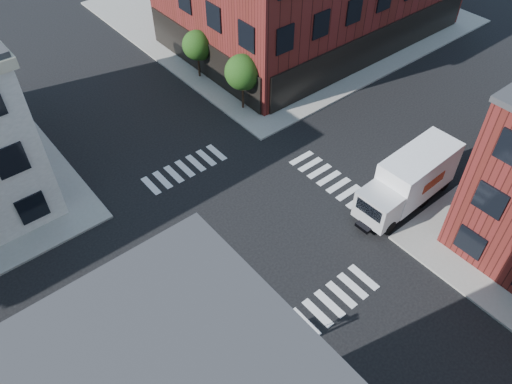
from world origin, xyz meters
The scene contains 7 objects.
ground centered at (0.00, 0.00, 0.00)m, with size 120.00×120.00×0.00m, color black.
sidewalk_ne centered at (21.00, 21.00, 0.07)m, with size 30.00×30.00×0.15m, color gray.
tree_near centered at (7.56, 9.98, 3.16)m, with size 2.69×2.69×4.49m.
tree_far centered at (7.56, 15.98, 2.87)m, with size 2.43×2.43×4.07m.
signal_pole centered at (-6.72, -6.68, 2.86)m, with size 1.29×1.24×4.60m.
box_truck centered at (9.28, -4.55, 1.84)m, with size 7.90×2.64×3.54m.
traffic_cone centered at (-5.70, -3.44, 0.31)m, with size 0.45×0.45×0.65m.
Camera 1 is at (-12.43, -15.94, 23.06)m, focal length 35.00 mm.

